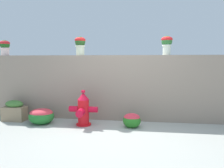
% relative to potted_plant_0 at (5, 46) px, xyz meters
% --- Properties ---
extents(ground_plane, '(24.00, 24.00, 0.00)m').
position_rel_potted_plant_0_xyz_m(ground_plane, '(2.97, -1.14, -1.75)').
color(ground_plane, '#9FA098').
extents(stone_wall, '(6.71, 0.36, 1.52)m').
position_rel_potted_plant_0_xyz_m(stone_wall, '(2.97, 0.02, -0.99)').
color(stone_wall, gray).
rests_on(stone_wall, ground).
extents(potted_plant_0, '(0.24, 0.24, 0.39)m').
position_rel_potted_plant_0_xyz_m(potted_plant_0, '(0.00, 0.00, 0.00)').
color(potted_plant_0, silver).
rests_on(potted_plant_0, stone_wall).
extents(potted_plant_1, '(0.26, 0.26, 0.44)m').
position_rel_potted_plant_0_xyz_m(potted_plant_1, '(1.94, 0.02, 0.04)').
color(potted_plant_1, beige).
rests_on(potted_plant_1, stone_wall).
extents(potted_plant_2, '(0.26, 0.26, 0.44)m').
position_rel_potted_plant_0_xyz_m(potted_plant_2, '(3.96, 0.05, 0.05)').
color(potted_plant_2, silver).
rests_on(potted_plant_2, stone_wall).
extents(fire_hydrant, '(0.63, 0.49, 0.76)m').
position_rel_potted_plant_0_xyz_m(fire_hydrant, '(2.17, -0.64, -1.41)').
color(fire_hydrant, red).
rests_on(fire_hydrant, ground).
extents(flower_bush_left, '(0.56, 0.51, 0.35)m').
position_rel_potted_plant_0_xyz_m(flower_bush_left, '(1.21, -0.63, -1.57)').
color(flower_bush_left, '#24732D').
rests_on(flower_bush_left, ground).
extents(flower_bush_right, '(0.37, 0.34, 0.31)m').
position_rel_potted_plant_0_xyz_m(flower_bush_right, '(3.21, -0.63, -1.59)').
color(flower_bush_right, '#277422').
rests_on(flower_bush_right, ground).
extents(planter_box, '(0.50, 0.30, 0.48)m').
position_rel_potted_plant_0_xyz_m(planter_box, '(0.48, -0.48, -1.52)').
color(planter_box, '#907B5E').
rests_on(planter_box, ground).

